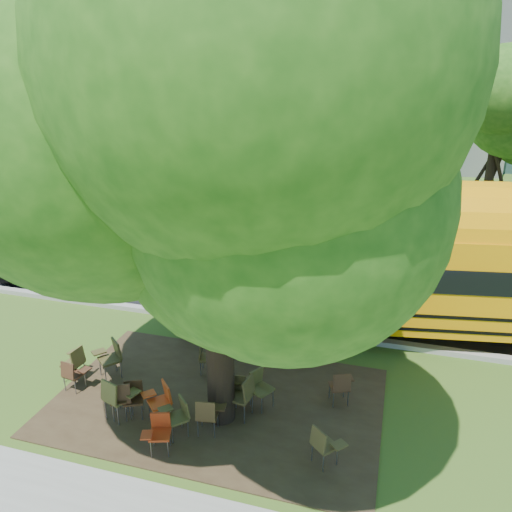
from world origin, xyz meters
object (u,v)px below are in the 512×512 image
(bg_car_red, at_px, (71,222))
(chair_12, at_px, (259,385))
(chair_2, at_px, (122,396))
(chair_13, at_px, (341,384))
(chair_4, at_px, (208,413))
(chair_11, at_px, (239,386))
(main_tree, at_px, (214,151))
(chair_7, at_px, (324,443))
(chair_9, at_px, (111,355))
(chair_14, at_px, (132,395))
(school_bus, at_px, (444,275))
(chair_3, at_px, (161,398))
(chair_5, at_px, (159,429))
(chair_0, at_px, (73,373))
(black_car, at_px, (58,262))
(chair_10, at_px, (206,355))
(chair_15, at_px, (178,413))
(chair_6, at_px, (243,392))
(chair_8, at_px, (75,360))
(chair_1, at_px, (116,396))

(bg_car_red, bearing_deg, chair_12, -151.30)
(chair_2, height_order, chair_13, chair_2)
(chair_4, relative_size, chair_11, 1.01)
(main_tree, relative_size, chair_7, 11.11)
(chair_9, bearing_deg, chair_14, 175.30)
(bg_car_red, bearing_deg, chair_9, -162.27)
(chair_4, height_order, bg_car_red, bg_car_red)
(school_bus, distance_m, chair_3, 7.86)
(chair_4, relative_size, chair_5, 1.06)
(school_bus, bearing_deg, chair_0, -157.18)
(school_bus, xyz_separation_m, chair_2, (-6.38, -5.54, -1.23))
(chair_3, relative_size, black_car, 0.22)
(school_bus, xyz_separation_m, chair_10, (-5.35, -3.54, -1.27))
(chair_10, distance_m, chair_15, 2.17)
(chair_10, relative_size, chair_12, 0.92)
(chair_0, xyz_separation_m, chair_6, (3.91, 0.22, 0.12))
(chair_11, relative_size, black_car, 0.21)
(black_car, height_order, bg_car_red, bg_car_red)
(chair_15, bearing_deg, bg_car_red, -3.16)
(chair_8, relative_size, chair_14, 1.08)
(school_bus, height_order, chair_5, school_bus)
(chair_0, height_order, bg_car_red, bg_car_red)
(chair_1, height_order, chair_8, chair_1)
(chair_12, distance_m, chair_14, 2.63)
(chair_2, xyz_separation_m, chair_10, (1.03, 2.01, -0.05))
(chair_0, relative_size, black_car, 0.20)
(chair_5, relative_size, chair_15, 0.96)
(chair_13, height_order, chair_14, chair_13)
(chair_1, xyz_separation_m, chair_14, (0.24, 0.21, -0.10))
(chair_2, distance_m, chair_14, 0.21)
(chair_10, bearing_deg, chair_7, 42.23)
(chair_11, relative_size, chair_12, 0.95)
(chair_3, height_order, chair_5, chair_3)
(chair_0, bearing_deg, chair_14, -4.29)
(chair_1, xyz_separation_m, chair_2, (0.09, 0.09, -0.05))
(chair_3, relative_size, chair_5, 1.08)
(chair_2, xyz_separation_m, chair_5, (1.15, -0.66, -0.05))
(chair_6, height_order, bg_car_red, bg_car_red)
(chair_3, height_order, chair_10, chair_3)
(chair_0, bearing_deg, chair_4, 0.16)
(chair_4, xyz_separation_m, bg_car_red, (-10.27, 10.05, 0.21))
(chair_6, bearing_deg, chair_9, 89.05)
(chair_6, bearing_deg, chair_8, 95.87)
(chair_1, relative_size, chair_7, 1.18)
(main_tree, distance_m, chair_10, 5.28)
(chair_14, xyz_separation_m, chair_15, (1.16, -0.27, 0.01))
(chair_3, relative_size, chair_15, 1.04)
(school_bus, xyz_separation_m, chair_6, (-4.02, -4.81, -1.17))
(chair_2, height_order, chair_3, chair_2)
(chair_2, relative_size, chair_12, 1.01)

